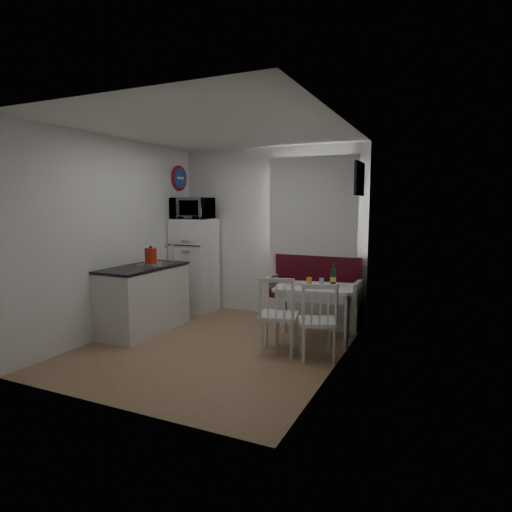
{
  "coord_description": "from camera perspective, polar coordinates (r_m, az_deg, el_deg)",
  "views": [
    {
      "loc": [
        2.56,
        -4.41,
        1.73
      ],
      "look_at": [
        0.32,
        0.5,
        1.08
      ],
      "focal_mm": 30.0,
      "sensor_mm": 36.0,
      "label": 1
    }
  ],
  "objects": [
    {
      "name": "floor",
      "position": [
        5.38,
        -5.43,
        -11.86
      ],
      "size": [
        3.0,
        3.5,
        0.02
      ],
      "primitive_type": "cube",
      "color": "#956B4F",
      "rests_on": "ground"
    },
    {
      "name": "ceiling",
      "position": [
        5.17,
        -5.78,
        16.56
      ],
      "size": [
        3.0,
        3.5,
        0.02
      ],
      "primitive_type": "cube",
      "color": "white",
      "rests_on": "wall_back"
    },
    {
      "name": "wall_back",
      "position": [
        6.68,
        1.97,
        3.22
      ],
      "size": [
        3.0,
        0.02,
        2.6
      ],
      "primitive_type": "cube",
      "color": "white",
      "rests_on": "floor"
    },
    {
      "name": "wall_front",
      "position": [
        3.72,
        -19.27,
        -0.12
      ],
      "size": [
        3.0,
        0.02,
        2.6
      ],
      "primitive_type": "cube",
      "color": "white",
      "rests_on": "floor"
    },
    {
      "name": "wall_left",
      "position": [
        6.01,
        -18.07,
        2.47
      ],
      "size": [
        0.02,
        3.5,
        2.6
      ],
      "primitive_type": "cube",
      "color": "white",
      "rests_on": "floor"
    },
    {
      "name": "wall_right",
      "position": [
        4.55,
        10.96,
        1.37
      ],
      "size": [
        0.02,
        3.5,
        2.6
      ],
      "primitive_type": "cube",
      "color": "white",
      "rests_on": "floor"
    },
    {
      "name": "window",
      "position": [
        6.41,
        7.69,
        5.91
      ],
      "size": [
        1.22,
        0.06,
        1.47
      ],
      "primitive_type": "cube",
      "color": "silver",
      "rests_on": "wall_back"
    },
    {
      "name": "curtain",
      "position": [
        6.34,
        7.52,
        6.36
      ],
      "size": [
        1.35,
        0.02,
        1.5
      ],
      "primitive_type": "cube",
      "color": "white",
      "rests_on": "wall_back"
    },
    {
      "name": "kitchen_counter",
      "position": [
        6.05,
        -14.67,
        -5.48
      ],
      "size": [
        0.62,
        1.32,
        1.16
      ],
      "color": "silver",
      "rests_on": "floor"
    },
    {
      "name": "wall_sign",
      "position": [
        7.12,
        -10.13,
        10.19
      ],
      "size": [
        0.03,
        0.4,
        0.4
      ],
      "primitive_type": "cylinder",
      "rotation": [
        0.0,
        1.57,
        0.0
      ],
      "color": "#1A4A9C",
      "rests_on": "wall_left"
    },
    {
      "name": "picture_frame",
      "position": [
        5.62,
        13.58,
        9.98
      ],
      "size": [
        0.04,
        0.52,
        0.42
      ],
      "primitive_type": "cube",
      "color": "black",
      "rests_on": "wall_right"
    },
    {
      "name": "bench",
      "position": [
        6.34,
        7.72,
        -5.98
      ],
      "size": [
        1.36,
        0.52,
        0.97
      ],
      "color": "silver",
      "rests_on": "floor"
    },
    {
      "name": "dining_table",
      "position": [
        5.43,
        7.74,
        -4.82
      ],
      "size": [
        1.05,
        0.82,
        0.71
      ],
      "rotation": [
        0.0,
        0.0,
        0.18
      ],
      "color": "silver",
      "rests_on": "floor"
    },
    {
      "name": "chair_left",
      "position": [
        4.92,
        2.65,
        -6.8
      ],
      "size": [
        0.51,
        0.49,
        0.49
      ],
      "rotation": [
        0.0,
        0.0,
        0.21
      ],
      "color": "silver",
      "rests_on": "floor"
    },
    {
      "name": "chair_right",
      "position": [
        4.78,
        7.89,
        -7.52
      ],
      "size": [
        0.54,
        0.54,
        0.47
      ],
      "rotation": [
        0.0,
        0.0,
        0.42
      ],
      "color": "silver",
      "rests_on": "floor"
    },
    {
      "name": "fridge",
      "position": [
        6.98,
        -8.16,
        -1.23
      ],
      "size": [
        0.6,
        0.6,
        1.5
      ],
      "primitive_type": "cube",
      "color": "white",
      "rests_on": "floor"
    },
    {
      "name": "microwave",
      "position": [
        6.87,
        -8.51,
        6.31
      ],
      "size": [
        0.61,
        0.41,
        0.34
      ],
      "primitive_type": "imported",
      "color": "white",
      "rests_on": "fridge"
    },
    {
      "name": "kettle",
      "position": [
        6.0,
        -13.85,
        0.0
      ],
      "size": [
        0.19,
        0.19,
        0.26
      ],
      "primitive_type": "cylinder",
      "color": "red",
      "rests_on": "kitchen_counter"
    },
    {
      "name": "wine_bottle",
      "position": [
        5.43,
        10.26,
        -2.41
      ],
      "size": [
        0.07,
        0.07,
        0.3
      ],
      "primitive_type": null,
      "color": "#12381B",
      "rests_on": "dining_table"
    },
    {
      "name": "drinking_glass_orange",
      "position": [
        5.38,
        7.1,
        -3.46
      ],
      "size": [
        0.07,
        0.07,
        0.11
      ],
      "primitive_type": "cylinder",
      "color": "gold",
      "rests_on": "dining_table"
    },
    {
      "name": "drinking_glass_blue",
      "position": [
        5.43,
        8.73,
        -3.44
      ],
      "size": [
        0.06,
        0.06,
        0.1
      ],
      "primitive_type": "cylinder",
      "color": "#91BEF6",
      "rests_on": "dining_table"
    },
    {
      "name": "plate",
      "position": [
        5.53,
        4.83,
        -3.63
      ],
      "size": [
        0.26,
        0.26,
        0.02
      ],
      "primitive_type": "cylinder",
      "color": "white",
      "rests_on": "dining_table"
    }
  ]
}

